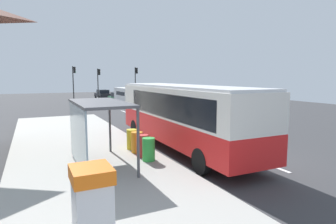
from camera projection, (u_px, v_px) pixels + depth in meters
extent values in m
cube|color=#38383A|center=(138.00, 118.00, 24.95)|extent=(56.00, 92.00, 0.04)
cube|color=#ADAAA3|center=(91.00, 164.00, 11.45)|extent=(6.20, 30.00, 0.18)
cube|color=silver|center=(269.00, 165.00, 11.67)|extent=(0.16, 2.20, 0.01)
cube|color=silver|center=(203.00, 141.00, 16.13)|extent=(0.16, 2.20, 0.01)
cube|color=silver|center=(165.00, 127.00, 20.59)|extent=(0.16, 2.20, 0.01)
cube|color=silver|center=(141.00, 118.00, 25.06)|extent=(0.16, 2.20, 0.01)
cube|color=silver|center=(124.00, 112.00, 29.52)|extent=(0.16, 2.20, 0.01)
cube|color=silver|center=(112.00, 107.00, 33.98)|extent=(0.16, 2.20, 0.01)
cube|color=silver|center=(102.00, 104.00, 38.45)|extent=(0.16, 2.20, 0.01)
cube|color=red|center=(181.00, 128.00, 14.23)|extent=(2.62, 11.03, 1.15)
cube|color=silver|center=(182.00, 102.00, 14.07)|extent=(2.62, 11.03, 1.45)
cube|color=silver|center=(182.00, 86.00, 13.97)|extent=(2.50, 10.81, 0.12)
cube|color=black|center=(144.00, 97.00, 18.97)|extent=(2.30, 0.15, 1.22)
cube|color=black|center=(164.00, 105.00, 13.11)|extent=(0.18, 8.58, 1.10)
cylinder|color=black|center=(135.00, 128.00, 17.32)|extent=(0.29, 1.00, 1.00)
cylinder|color=black|center=(169.00, 125.00, 18.28)|extent=(0.29, 1.00, 1.00)
cylinder|color=black|center=(201.00, 161.00, 10.50)|extent=(0.29, 1.00, 1.00)
cylinder|color=black|center=(249.00, 154.00, 11.45)|extent=(0.29, 1.00, 1.00)
cube|color=white|center=(128.00, 96.00, 34.32)|extent=(2.15, 5.26, 1.96)
cube|color=black|center=(128.00, 93.00, 34.28)|extent=(2.13, 3.18, 0.44)
cylinder|color=black|center=(142.00, 105.00, 33.10)|extent=(0.24, 0.69, 0.68)
cylinder|color=black|center=(127.00, 106.00, 32.27)|extent=(0.24, 0.69, 0.68)
cylinder|color=black|center=(130.00, 102.00, 36.62)|extent=(0.24, 0.69, 0.68)
cylinder|color=black|center=(116.00, 103.00, 35.79)|extent=(0.24, 0.69, 0.68)
cube|color=#195933|center=(118.00, 99.00, 38.66)|extent=(1.90, 4.44, 0.60)
cube|color=black|center=(119.00, 95.00, 38.41)|extent=(1.64, 2.41, 0.60)
cylinder|color=black|center=(110.00, 101.00, 39.64)|extent=(0.22, 0.64, 0.64)
cylinder|color=black|center=(121.00, 100.00, 40.39)|extent=(0.22, 0.64, 0.64)
cylinder|color=black|center=(116.00, 102.00, 37.00)|extent=(0.22, 0.64, 0.64)
cylinder|color=black|center=(128.00, 102.00, 37.74)|extent=(0.22, 0.64, 0.64)
cube|color=black|center=(103.00, 95.00, 47.07)|extent=(1.90, 4.44, 0.60)
cube|color=black|center=(103.00, 92.00, 46.82)|extent=(1.64, 2.41, 0.60)
cylinder|color=black|center=(96.00, 96.00, 48.05)|extent=(0.21, 0.64, 0.64)
cylinder|color=black|center=(105.00, 96.00, 48.80)|extent=(0.21, 0.64, 0.64)
cylinder|color=black|center=(100.00, 98.00, 45.41)|extent=(0.21, 0.64, 0.64)
cylinder|color=black|center=(110.00, 97.00, 46.15)|extent=(0.21, 0.64, 0.64)
cube|color=orange|center=(91.00, 174.00, 4.73)|extent=(0.66, 0.76, 0.24)
cube|color=black|center=(111.00, 210.00, 4.95)|extent=(0.03, 0.36, 0.44)
cylinder|color=green|center=(149.00, 149.00, 11.62)|extent=(0.52, 0.52, 0.95)
cylinder|color=red|center=(143.00, 146.00, 12.25)|extent=(0.52, 0.52, 0.95)
cylinder|color=orange|center=(137.00, 142.00, 12.87)|extent=(0.52, 0.52, 0.95)
cylinder|color=yellow|center=(132.00, 139.00, 13.50)|extent=(0.52, 0.52, 0.95)
cylinder|color=#2D2D2D|center=(135.00, 85.00, 41.35)|extent=(0.14, 0.14, 5.03)
cube|color=black|center=(137.00, 71.00, 41.19)|extent=(0.24, 0.28, 0.84)
sphere|color=#360606|center=(137.00, 69.00, 41.21)|extent=(0.16, 0.16, 0.16)
sphere|color=#F2B20C|center=(137.00, 71.00, 41.25)|extent=(0.16, 0.16, 0.16)
sphere|color=black|center=(137.00, 73.00, 41.28)|extent=(0.16, 0.16, 0.16)
cylinder|color=#2D2D2D|center=(73.00, 85.00, 38.33)|extent=(0.14, 0.14, 5.06)
cube|color=black|center=(74.00, 70.00, 38.18)|extent=(0.24, 0.28, 0.84)
sphere|color=#360606|center=(75.00, 68.00, 38.19)|extent=(0.16, 0.16, 0.16)
sphere|color=#3C2C03|center=(75.00, 70.00, 38.23)|extent=(0.16, 0.16, 0.16)
sphere|color=green|center=(75.00, 72.00, 38.26)|extent=(0.16, 0.16, 0.16)
cylinder|color=#2D2D2D|center=(98.00, 85.00, 40.58)|extent=(0.14, 0.14, 4.81)
cube|color=black|center=(99.00, 72.00, 40.44)|extent=(0.24, 0.28, 0.84)
sphere|color=#360606|center=(100.00, 70.00, 40.46)|extent=(0.16, 0.16, 0.16)
sphere|color=#F2B20C|center=(100.00, 72.00, 40.49)|extent=(0.16, 0.16, 0.16)
sphere|color=black|center=(100.00, 74.00, 40.52)|extent=(0.16, 0.16, 0.16)
cube|color=#4C4C51|center=(100.00, 103.00, 10.76)|extent=(1.80, 4.00, 0.10)
cube|color=#8CA5B2|center=(78.00, 136.00, 10.54)|extent=(0.06, 3.80, 2.30)
cylinder|color=#4C4C51|center=(138.00, 143.00, 9.58)|extent=(0.10, 0.10, 2.44)
cylinder|color=#4C4C51|center=(110.00, 125.00, 12.97)|extent=(0.10, 0.10, 2.44)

